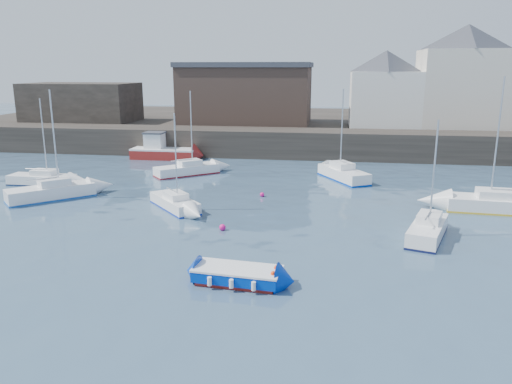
# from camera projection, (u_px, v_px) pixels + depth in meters

# --- Properties ---
(water) EXTENTS (220.00, 220.00, 0.00)m
(water) POSITION_uv_depth(u_px,v_px,m) (216.00, 286.00, 22.94)
(water) COLOR #2D4760
(water) RESTS_ON ground
(quay_wall) EXTENTS (90.00, 5.00, 3.00)m
(quay_wall) POSITION_uv_depth(u_px,v_px,m) (287.00, 143.00, 56.14)
(quay_wall) COLOR #28231E
(quay_wall) RESTS_ON ground
(land_strip) EXTENTS (90.00, 32.00, 2.80)m
(land_strip) POSITION_uv_depth(u_px,v_px,m) (298.00, 126.00, 73.42)
(land_strip) COLOR #28231E
(land_strip) RESTS_ON ground
(bldg_east_a) EXTENTS (13.36, 13.36, 11.80)m
(bldg_east_a) POSITION_uv_depth(u_px,v_px,m) (464.00, 76.00, 58.13)
(bldg_east_a) COLOR beige
(bldg_east_a) RESTS_ON land_strip
(bldg_east_d) EXTENTS (11.14, 11.14, 8.95)m
(bldg_east_d) POSITION_uv_depth(u_px,v_px,m) (385.00, 88.00, 59.33)
(bldg_east_d) COLOR white
(bldg_east_d) RESTS_ON land_strip
(warehouse) EXTENTS (16.40, 10.40, 7.60)m
(warehouse) POSITION_uv_depth(u_px,v_px,m) (246.00, 93.00, 63.45)
(warehouse) COLOR #3D2D26
(warehouse) RESTS_ON land_strip
(bldg_west) EXTENTS (14.00, 8.00, 5.00)m
(bldg_west) POSITION_uv_depth(u_px,v_px,m) (82.00, 102.00, 66.05)
(bldg_west) COLOR #353028
(bldg_west) RESTS_ON land_strip
(blue_dinghy) EXTENTS (4.23, 2.31, 0.78)m
(blue_dinghy) POSITION_uv_depth(u_px,v_px,m) (237.00, 275.00, 23.12)
(blue_dinghy) COLOR maroon
(blue_dinghy) RESTS_ON ground
(fishing_boat) EXTENTS (7.11, 2.69, 4.71)m
(fishing_boat) POSITION_uv_depth(u_px,v_px,m) (162.00, 150.00, 54.91)
(fishing_boat) COLOR maroon
(fishing_boat) RESTS_ON ground
(sailboat_a) EXTENTS (5.92, 5.87, 8.21)m
(sailboat_a) POSITION_uv_depth(u_px,v_px,m) (51.00, 192.00, 37.98)
(sailboat_a) COLOR white
(sailboat_a) RESTS_ON ground
(sailboat_b) EXTENTS (4.76, 5.07, 6.79)m
(sailboat_b) POSITION_uv_depth(u_px,v_px,m) (175.00, 202.00, 35.51)
(sailboat_b) COLOR white
(sailboat_b) RESTS_ON ground
(sailboat_c) EXTENTS (3.25, 5.51, 6.91)m
(sailboat_c) POSITION_uv_depth(u_px,v_px,m) (428.00, 229.00, 29.27)
(sailboat_c) COLOR white
(sailboat_c) RESTS_ON ground
(sailboat_d) EXTENTS (7.38, 2.87, 9.21)m
(sailboat_d) POSITION_uv_depth(u_px,v_px,m) (500.00, 204.00, 34.66)
(sailboat_d) COLOR white
(sailboat_d) RESTS_ON ground
(sailboat_e) EXTENTS (5.70, 1.89, 7.31)m
(sailboat_e) POSITION_uv_depth(u_px,v_px,m) (42.00, 179.00, 42.75)
(sailboat_e) COLOR white
(sailboat_e) RESTS_ON ground
(sailboat_f) EXTENTS (4.75, 6.30, 7.98)m
(sailboat_f) POSITION_uv_depth(u_px,v_px,m) (343.00, 174.00, 44.59)
(sailboat_f) COLOR white
(sailboat_f) RESTS_ON ground
(sailboat_h) EXTENTS (5.83, 5.33, 7.72)m
(sailboat_h) POSITION_uv_depth(u_px,v_px,m) (187.00, 169.00, 46.68)
(sailboat_h) COLOR white
(sailboat_h) RESTS_ON ground
(buoy_near) EXTENTS (0.41, 0.41, 0.41)m
(buoy_near) POSITION_uv_depth(u_px,v_px,m) (223.00, 230.00, 30.80)
(buoy_near) COLOR #ED127C
(buoy_near) RESTS_ON ground
(buoy_mid) EXTENTS (0.41, 0.41, 0.41)m
(buoy_mid) POSITION_uv_depth(u_px,v_px,m) (416.00, 232.00, 30.54)
(buoy_mid) COLOR #ED127C
(buoy_mid) RESTS_ON ground
(buoy_far) EXTENTS (0.35, 0.35, 0.35)m
(buoy_far) POSITION_uv_depth(u_px,v_px,m) (262.00, 197.00, 38.84)
(buoy_far) COLOR #ED127C
(buoy_far) RESTS_ON ground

